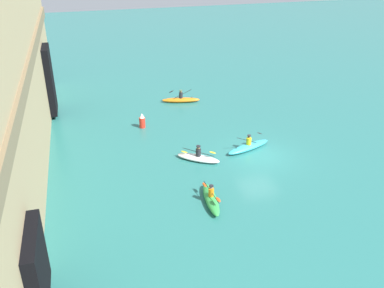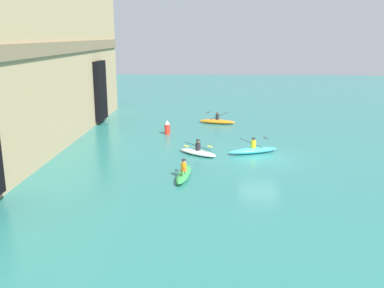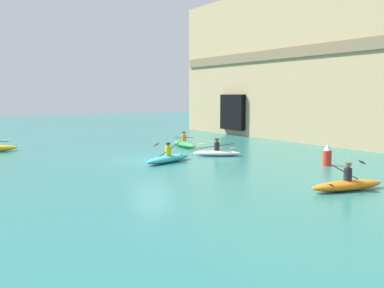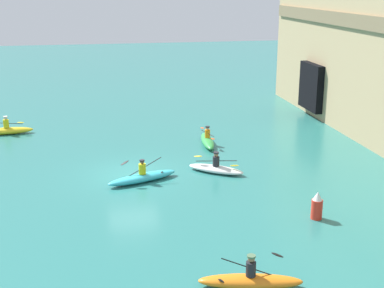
{
  "view_description": "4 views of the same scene",
  "coord_description": "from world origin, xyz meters",
  "views": [
    {
      "loc": [
        -23.2,
        10.91,
        13.74
      ],
      "look_at": [
        -0.76,
        4.92,
        1.93
      ],
      "focal_mm": 40.0,
      "sensor_mm": 36.0,
      "label": 1
    },
    {
      "loc": [
        -27.28,
        3.12,
        7.9
      ],
      "look_at": [
        -1.69,
        4.45,
        1.32
      ],
      "focal_mm": 40.0,
      "sensor_mm": 36.0,
      "label": 2
    },
    {
      "loc": [
        21.5,
        -11.21,
        3.71
      ],
      "look_at": [
        -0.34,
        2.9,
        0.73
      ],
      "focal_mm": 40.0,
      "sensor_mm": 36.0,
      "label": 3
    },
    {
      "loc": [
        25.19,
        -1.79,
        9.19
      ],
      "look_at": [
        1.1,
        2.82,
        1.75
      ],
      "focal_mm": 50.0,
      "sensor_mm": 36.0,
      "label": 4
    }
  ],
  "objects": [
    {
      "name": "kayak_orange",
      "position": [
        11.02,
        2.79,
        0.24
      ],
      "size": [
        1.37,
        3.37,
        1.16
      ],
      "rotation": [
        0.0,
        0.0,
        4.51
      ],
      "color": "orange",
      "rests_on": "ground"
    },
    {
      "name": "marker_buoy",
      "position": [
        6.62,
        6.89,
        0.54
      ],
      "size": [
        0.46,
        0.46,
        1.16
      ],
      "color": "red",
      "rests_on": "ground"
    },
    {
      "name": "kayak_cyan",
      "position": [
        1.1,
        0.39,
        0.23
      ],
      "size": [
        1.98,
        3.61,
        1.17
      ],
      "rotation": [
        0.0,
        0.0,
        1.93
      ],
      "color": "#33B2C6",
      "rests_on": "ground"
    },
    {
      "name": "kayak_green",
      "position": [
        -4.32,
        4.78,
        0.25
      ],
      "size": [
        3.29,
        0.96,
        1.11
      ],
      "rotation": [
        0.0,
        0.0,
        3.05
      ],
      "color": "green",
      "rests_on": "ground"
    },
    {
      "name": "kayak_white",
      "position": [
        0.51,
        4.16,
        0.22
      ],
      "size": [
        2.39,
        2.86,
        1.07
      ],
      "rotation": [
        0.0,
        0.0,
        4.09
      ],
      "color": "white",
      "rests_on": "ground"
    },
    {
      "name": "ground_plane",
      "position": [
        0.0,
        0.0,
        0.0
      ],
      "size": [
        120.0,
        120.0,
        0.0
      ],
      "primitive_type": "plane",
      "color": "#28706B"
    }
  ]
}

